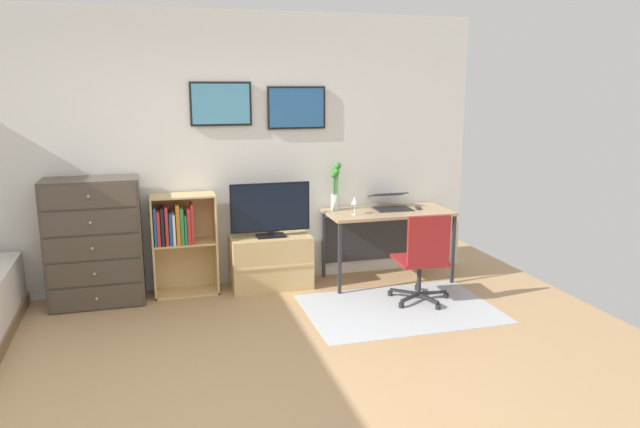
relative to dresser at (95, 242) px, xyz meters
The scene contains 13 objects.
ground_plane 2.37m from the dresser, 69.96° to the right, with size 7.20×7.20×0.00m, color tan.
wall_back_with_posters 1.14m from the dresser, 19.02° to the left, with size 6.12×0.09×2.70m.
area_rug 2.85m from the dresser, 18.76° to the right, with size 1.70×1.20×0.01m, color #B2B7BC.
dresser is the anchor object (origin of this frame).
bookshelf 0.77m from the dresser, ahead, with size 0.61×0.30×0.98m.
tv_stand 1.67m from the dresser, ahead, with size 0.80×0.41×0.53m.
television 1.65m from the dresser, ahead, with size 0.79×0.16×0.54m.
desk 2.84m from the dresser, ahead, with size 1.27×0.61×0.74m.
office_chair 3.02m from the dresser, 16.02° to the right, with size 0.57×0.58×0.86m.
laptop 2.92m from the dresser, ahead, with size 0.39×0.42×0.17m.
computer_mouse 3.18m from the dresser, ahead, with size 0.06×0.10×0.03m, color #262628.
bamboo_vase 2.37m from the dresser, ahead, with size 0.11×0.10×0.49m.
wine_glass 2.48m from the dresser, ahead, with size 0.07×0.07×0.18m.
Camera 1 is at (-0.24, -3.49, 1.99)m, focal length 33.52 mm.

